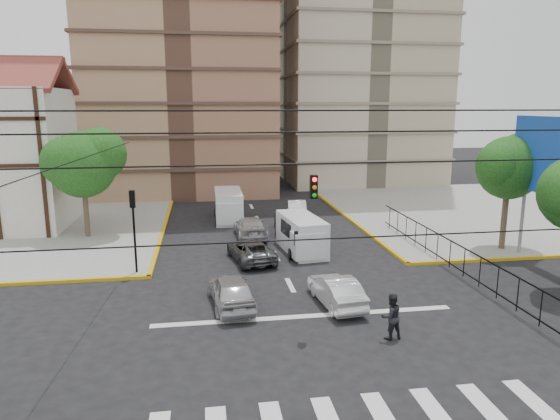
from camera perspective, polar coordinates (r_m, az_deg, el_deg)
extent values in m
plane|color=black|center=(20.74, 3.64, -13.36)|extent=(160.00, 160.00, 0.00)
cube|color=gray|center=(46.11, 22.96, 0.00)|extent=(26.00, 26.00, 0.15)
cube|color=silver|center=(15.70, 8.71, -22.52)|extent=(12.00, 2.40, 0.01)
cube|color=silver|center=(21.81, 2.95, -12.02)|extent=(13.00, 0.40, 0.01)
cylinder|color=slate|center=(32.92, 25.92, -1.04)|extent=(0.20, 0.20, 4.00)
cube|color=silver|center=(30.74, 28.70, 5.43)|extent=(0.25, 6.00, 4.00)
cube|color=blue|center=(30.62, 28.40, 5.44)|extent=(0.08, 6.20, 4.20)
cylinder|color=#473828|center=(33.43, 24.27, -0.55)|extent=(0.36, 0.36, 4.48)
sphere|color=#154513|center=(32.98, 24.70, 4.41)|extent=(3.80, 3.80, 3.80)
sphere|color=#154513|center=(33.70, 25.86, 5.42)|extent=(3.04, 3.04, 3.04)
sphere|color=#154513|center=(32.29, 23.89, 4.68)|extent=(2.85, 2.85, 2.85)
cylinder|color=#473828|center=(35.84, -21.31, 0.24)|extent=(0.36, 0.36, 4.20)
sphere|color=#154513|center=(35.40, -21.66, 4.85)|extent=(4.40, 4.40, 4.40)
sphere|color=#154513|center=(35.40, -19.90, 6.05)|extent=(3.52, 3.52, 3.52)
sphere|color=#154513|center=(35.30, -23.19, 5.07)|extent=(3.30, 3.30, 3.30)
cylinder|color=black|center=(27.26, -16.26, -3.34)|extent=(0.12, 0.12, 3.50)
cube|color=black|center=(26.78, -16.53, 1.21)|extent=(0.28, 0.22, 0.90)
sphere|color=#FF0C0C|center=(26.73, -16.57, 1.84)|extent=(0.17, 0.17, 0.17)
cube|color=black|center=(19.01, 3.87, 2.66)|extent=(0.28, 0.22, 0.90)
cylinder|color=black|center=(10.50, 14.66, -2.82)|extent=(18.00, 0.03, 0.03)
cube|color=silver|center=(30.59, 2.45, -2.77)|extent=(2.49, 4.97, 2.19)
cube|color=silver|center=(28.83, 3.18, -3.99)|extent=(1.94, 1.36, 1.53)
cube|color=black|center=(28.38, 3.33, -3.16)|extent=(1.76, 0.32, 0.86)
cylinder|color=black|center=(29.20, 1.27, -5.04)|extent=(0.25, 0.67, 0.67)
cylinder|color=black|center=(29.56, 4.74, -4.87)|extent=(0.25, 0.67, 0.67)
cylinder|color=black|center=(32.09, 0.31, -3.47)|extent=(0.25, 0.67, 0.67)
cylinder|color=black|center=(32.41, 3.48, -3.33)|extent=(0.25, 0.67, 0.67)
cube|color=silver|center=(39.07, -5.91, 0.51)|extent=(2.08, 5.08, 2.32)
cube|color=silver|center=(37.12, -5.75, -0.33)|extent=(1.93, 1.23, 1.62)
cube|color=black|center=(36.66, -5.73, 0.40)|extent=(1.87, 0.12, 0.91)
cylinder|color=black|center=(37.62, -7.22, -1.22)|extent=(0.25, 0.71, 0.71)
cylinder|color=black|center=(37.72, -4.30, -1.13)|extent=(0.25, 0.71, 0.71)
cylinder|color=black|center=(40.78, -7.36, -0.20)|extent=(0.25, 0.71, 0.71)
cylinder|color=black|center=(40.87, -4.67, -0.12)|extent=(0.25, 0.71, 0.71)
imported|color=#B7B7BC|center=(22.65, -5.61, -9.13)|extent=(2.20, 4.49, 1.48)
imported|color=silver|center=(22.85, 6.42, -9.11)|extent=(1.89, 4.26, 1.36)
imported|color=#515458|center=(28.92, -3.34, -4.61)|extent=(2.85, 4.83, 1.26)
imported|color=#B1B2B6|center=(33.94, -3.39, -1.99)|extent=(2.12, 4.91, 1.41)
imported|color=black|center=(35.59, 0.86, -1.20)|extent=(2.37, 4.72, 1.54)
imported|color=silver|center=(40.52, 1.91, 0.28)|extent=(2.02, 4.27, 1.35)
imported|color=black|center=(19.99, 12.56, -11.79)|extent=(1.00, 0.84, 1.82)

